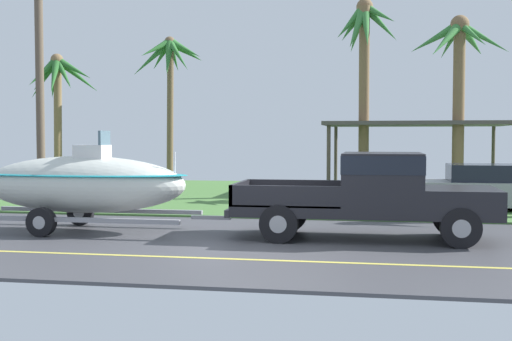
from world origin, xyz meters
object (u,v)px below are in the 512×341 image
(utility_pole, at_px, (40,76))
(palm_tree_far_right, at_px, (170,66))
(palm_tree_near_right, at_px, (57,85))
(pickup_truck_towing, at_px, (380,191))
(palm_tree_mid, at_px, (459,65))
(carport_awning, at_px, (416,125))
(palm_tree_far_left, at_px, (364,47))
(boat_on_trailer, at_px, (82,184))
(parked_sedan_near, at_px, (498,188))

(utility_pole, bearing_deg, palm_tree_far_right, 85.59)
(palm_tree_far_right, bearing_deg, palm_tree_near_right, -160.46)
(pickup_truck_towing, distance_m, palm_tree_far_right, 16.79)
(palm_tree_mid, bearing_deg, carport_awning, 123.57)
(carport_awning, xyz_separation_m, palm_tree_far_left, (-1.99, -1.79, 2.81))
(palm_tree_near_right, height_order, palm_tree_far_left, palm_tree_far_left)
(carport_awning, distance_m, palm_tree_far_right, 10.88)
(palm_tree_near_right, relative_size, palm_tree_mid, 0.89)
(boat_on_trailer, distance_m, palm_tree_mid, 14.12)
(pickup_truck_towing, relative_size, palm_tree_far_left, 0.80)
(palm_tree_mid, relative_size, utility_pole, 0.84)
(pickup_truck_towing, xyz_separation_m, boat_on_trailer, (-6.82, -0.00, 0.07))
(palm_tree_mid, bearing_deg, palm_tree_far_right, 162.16)
(boat_on_trailer, bearing_deg, carport_awning, 54.95)
(palm_tree_far_left, bearing_deg, pickup_truck_towing, -86.73)
(palm_tree_near_right, height_order, palm_tree_far_right, palm_tree_far_right)
(pickup_truck_towing, relative_size, utility_pole, 0.75)
(carport_awning, height_order, utility_pole, utility_pole)
(pickup_truck_towing, distance_m, carport_awning, 11.93)
(parked_sedan_near, bearing_deg, palm_tree_near_right, 160.84)
(palm_tree_near_right, relative_size, palm_tree_far_right, 0.87)
(utility_pole, bearing_deg, palm_tree_mid, 26.60)
(pickup_truck_towing, xyz_separation_m, palm_tree_near_right, (-13.48, 11.94, 3.39))
(palm_tree_near_right, height_order, utility_pole, utility_pole)
(palm_tree_near_right, distance_m, palm_tree_far_left, 13.11)
(boat_on_trailer, height_order, utility_pole, utility_pole)
(carport_awning, xyz_separation_m, palm_tree_near_right, (-14.90, 0.20, 1.79))
(boat_on_trailer, xyz_separation_m, palm_tree_far_left, (6.25, 9.95, 4.34))
(palm_tree_far_right, bearing_deg, pickup_truck_towing, -56.49)
(pickup_truck_towing, relative_size, palm_tree_far_right, 0.87)
(pickup_truck_towing, relative_size, carport_awning, 0.83)
(palm_tree_near_right, xyz_separation_m, utility_pole, (3.74, -8.40, -0.45))
(palm_tree_mid, bearing_deg, utility_pole, -153.40)
(carport_awning, relative_size, palm_tree_mid, 1.07)
(parked_sedan_near, xyz_separation_m, palm_tree_mid, (-0.74, 3.73, 4.01))
(parked_sedan_near, bearing_deg, palm_tree_mid, 101.19)
(parked_sedan_near, height_order, utility_pole, utility_pole)
(parked_sedan_near, distance_m, utility_pole, 13.83)
(pickup_truck_towing, xyz_separation_m, carport_awning, (1.42, 11.74, 1.60))
(carport_awning, distance_m, palm_tree_far_left, 3.88)
(palm_tree_near_right, height_order, palm_tree_mid, palm_tree_mid)
(parked_sedan_near, relative_size, utility_pole, 0.59)
(palm_tree_near_right, xyz_separation_m, palm_tree_mid, (16.20, -2.16, 0.27))
(boat_on_trailer, xyz_separation_m, palm_tree_mid, (9.54, 9.78, 3.58))
(palm_tree_near_right, xyz_separation_m, palm_tree_far_left, (12.91, -1.99, 1.02))
(parked_sedan_near, bearing_deg, utility_pole, -169.21)
(pickup_truck_towing, bearing_deg, palm_tree_near_right, 138.47)
(palm_tree_mid, bearing_deg, parked_sedan_near, -78.81)
(palm_tree_far_left, height_order, palm_tree_far_right, palm_tree_far_left)
(carport_awning, height_order, palm_tree_far_right, palm_tree_far_right)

